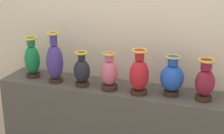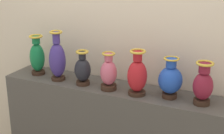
{
  "view_description": "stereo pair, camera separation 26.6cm",
  "coord_description": "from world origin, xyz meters",
  "views": [
    {
      "loc": [
        0.84,
        -2.38,
        1.99
      ],
      "look_at": [
        0.0,
        0.0,
        1.14
      ],
      "focal_mm": 54.44,
      "sensor_mm": 36.0,
      "label": 1
    },
    {
      "loc": [
        1.08,
        -2.28,
        1.99
      ],
      "look_at": [
        0.0,
        0.0,
        1.14
      ],
      "focal_mm": 54.44,
      "sensor_mm": 36.0,
      "label": 2
    }
  ],
  "objects": [
    {
      "name": "vase_rose",
      "position": [
        0.0,
        -0.06,
        1.11
      ],
      "size": [
        0.13,
        0.13,
        0.3
      ],
      "color": "#382319",
      "rests_on": "display_shelf"
    },
    {
      "name": "back_wall",
      "position": [
        -0.01,
        0.23,
        1.52
      ],
      "size": [
        3.92,
        0.14,
        3.02
      ],
      "color": "beige",
      "rests_on": "ground_plane"
    },
    {
      "name": "vase_sapphire",
      "position": [
        0.48,
        -0.01,
        1.12
      ],
      "size": [
        0.18,
        0.18,
        0.31
      ],
      "color": "#382319",
      "rests_on": "display_shelf"
    },
    {
      "name": "vase_onyx",
      "position": [
        -0.23,
        -0.06,
        1.11
      ],
      "size": [
        0.13,
        0.13,
        0.29
      ],
      "color": "#382319",
      "rests_on": "display_shelf"
    },
    {
      "name": "vase_burgundy",
      "position": [
        0.71,
        -0.02,
        1.12
      ],
      "size": [
        0.14,
        0.14,
        0.31
      ],
      "color": "#382319",
      "rests_on": "display_shelf"
    },
    {
      "name": "vase_emerald",
      "position": [
        -0.72,
        -0.01,
        1.14
      ],
      "size": [
        0.13,
        0.13,
        0.35
      ],
      "color": "#382319",
      "rests_on": "display_shelf"
    },
    {
      "name": "vase_crimson",
      "position": [
        0.24,
        -0.06,
        1.13
      ],
      "size": [
        0.15,
        0.15,
        0.35
      ],
      "color": "#382319",
      "rests_on": "display_shelf"
    },
    {
      "name": "vase_indigo",
      "position": [
        -0.48,
        -0.05,
        1.16
      ],
      "size": [
        0.14,
        0.14,
        0.42
      ],
      "color": "#382319",
      "rests_on": "display_shelf"
    }
  ]
}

